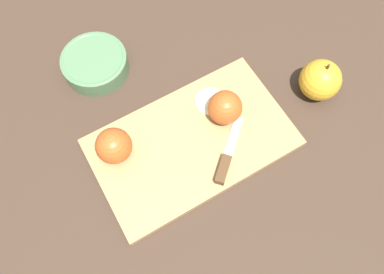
{
  "coord_description": "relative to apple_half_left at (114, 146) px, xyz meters",
  "views": [
    {
      "loc": [
        -0.15,
        -0.23,
        0.69
      ],
      "look_at": [
        0.0,
        0.0,
        0.04
      ],
      "focal_mm": 35.0,
      "sensor_mm": 36.0,
      "label": 1
    }
  ],
  "objects": [
    {
      "name": "bowl",
      "position": [
        0.06,
        0.2,
        -0.03
      ],
      "size": [
        0.14,
        0.14,
        0.04
      ],
      "color": "#4C704C",
      "rests_on": "ground_plane"
    },
    {
      "name": "apple_slice",
      "position": [
        0.21,
        -0.01,
        -0.03
      ],
      "size": [
        0.06,
        0.06,
        0.01
      ],
      "color": "#EFE5C6",
      "rests_on": "cutting_board"
    },
    {
      "name": "apple_half_left",
      "position": [
        0.0,
        0.0,
        0.0
      ],
      "size": [
        0.07,
        0.07,
        0.07
      ],
      "rotation": [
        0.0,
        0.0,
        0.05
      ],
      "color": "#AD4C1E",
      "rests_on": "cutting_board"
    },
    {
      "name": "knife",
      "position": [
        0.16,
        -0.13,
        -0.03
      ],
      "size": [
        0.12,
        0.1,
        0.02
      ],
      "rotation": [
        0.0,
        0.0,
        0.68
      ],
      "color": "silver",
      "rests_on": "cutting_board"
    },
    {
      "name": "apple_whole",
      "position": [
        0.42,
        -0.1,
        -0.01
      ],
      "size": [
        0.08,
        0.08,
        0.1
      ],
      "color": "gold",
      "rests_on": "ground_plane"
    },
    {
      "name": "ground_plane",
      "position": [
        0.13,
        -0.06,
        -0.05
      ],
      "size": [
        4.0,
        4.0,
        0.0
      ],
      "primitive_type": "plane",
      "color": "#38281E"
    },
    {
      "name": "apple_half_right",
      "position": [
        0.22,
        -0.05,
        -0.0
      ],
      "size": [
        0.07,
        0.07,
        0.07
      ],
      "rotation": [
        0.0,
        0.0,
        1.55
      ],
      "color": "#AD4C1E",
      "rests_on": "cutting_board"
    },
    {
      "name": "cutting_board",
      "position": [
        0.13,
        -0.06,
        -0.04
      ],
      "size": [
        0.4,
        0.25,
        0.02
      ],
      "color": "#A37A4C",
      "rests_on": "ground_plane"
    }
  ]
}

